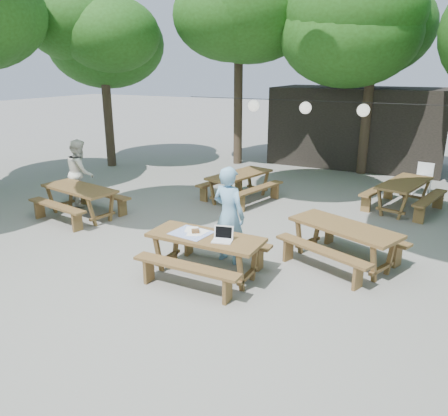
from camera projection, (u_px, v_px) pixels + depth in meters
ground at (211, 269)px, 7.95m from camera, size 80.00×80.00×0.00m
pavilion at (358, 126)px, 16.19m from camera, size 6.00×3.00×2.80m
main_picnic_table at (206, 255)px, 7.60m from camera, size 2.00×1.58×0.75m
picnic_table_nw at (81, 202)px, 10.60m from camera, size 2.14×1.88×0.75m
picnic_table_ne at (343, 244)px, 8.07m from camera, size 2.35×2.17×0.75m
picnic_table_far_w at (240, 186)px, 11.96m from camera, size 1.99×2.23×0.75m
picnic_table_far_e at (403, 195)px, 11.11m from camera, size 1.98×2.22×0.75m
woman at (229, 215)px, 8.02m from camera, size 0.74×0.55×1.83m
second_person at (80, 172)px, 11.47m from camera, size 1.05×1.06×1.73m
plastic_chair at (422, 186)px, 12.52m from camera, size 0.51×0.51×0.90m
laptop at (223, 237)px, 7.27m from camera, size 0.38×0.33×0.24m
tabletop_clutter at (192, 232)px, 7.61m from camera, size 0.71×0.62×0.08m
paper_lanterns at (306, 108)px, 12.37m from camera, size 9.00×0.34×0.38m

